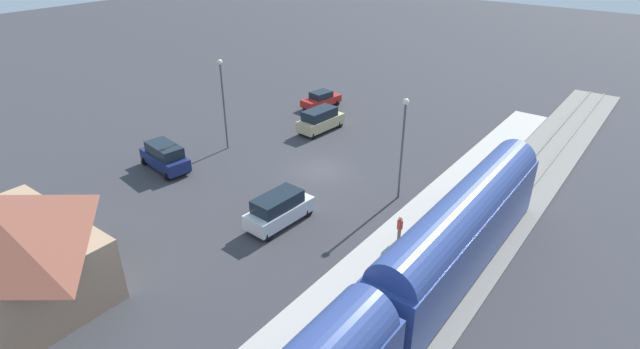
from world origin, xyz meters
TOP-DOWN VIEW (x-y plane):
  - ground_plane at (0.00, 0.00)m, footprint 200.00×200.00m
  - railway_track at (-14.00, 0.00)m, footprint 4.80×70.00m
  - platform at (-10.00, 0.00)m, footprint 3.20×46.00m
  - passenger_train at (-14.00, 14.36)m, footprint 2.93×35.97m
  - station_building at (4.00, 22.00)m, footprint 10.56×8.10m
  - pedestrian_on_platform at (-10.09, 5.18)m, footprint 0.36×0.36m
  - suv_white at (-2.56, 7.93)m, footprint 2.25×5.01m
  - sedan_red at (9.14, -12.24)m, footprint 2.55×4.74m
  - suv_navy at (10.20, 7.38)m, footprint 5.15×2.98m
  - suv_tan at (5.12, -6.79)m, footprint 2.36×5.04m
  - light_pole_near_platform at (-7.20, 0.02)m, footprint 0.44×0.44m
  - light_pole_lot_center at (9.27, 1.45)m, footprint 0.44×0.44m

SIDE VIEW (x-z plane):
  - ground_plane at x=0.00m, z-range 0.00..0.00m
  - railway_track at x=-14.00m, z-range -0.06..0.24m
  - platform at x=-10.00m, z-range 0.00..0.30m
  - sedan_red at x=9.14m, z-range 0.01..1.75m
  - suv_white at x=-2.56m, z-range 0.04..2.26m
  - suv_navy at x=10.20m, z-range 0.04..2.26m
  - suv_tan at x=5.12m, z-range 0.04..2.26m
  - pedestrian_on_platform at x=-10.09m, z-range 0.43..2.14m
  - passenger_train at x=-14.00m, z-range 0.37..5.35m
  - station_building at x=4.00m, z-range 0.11..5.61m
  - light_pole_near_platform at x=-7.20m, z-range 0.99..8.60m
  - light_pole_lot_center at x=9.27m, z-range 1.01..9.00m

